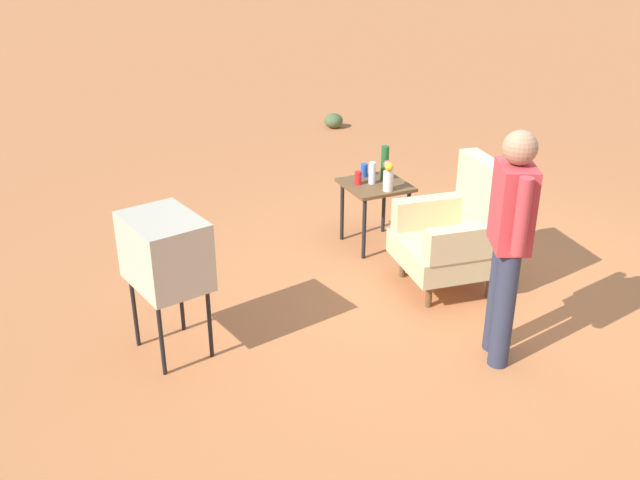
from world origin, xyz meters
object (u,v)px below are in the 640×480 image
at_px(side_table, 375,193).
at_px(soda_can_blue, 364,170).
at_px(armchair, 460,231).
at_px(soda_can_red, 358,178).
at_px(flower_vase, 388,175).
at_px(bottle_wine_green, 385,163).
at_px(person_standing, 509,235).
at_px(tv_on_stand, 165,252).
at_px(bottle_short_clear, 372,173).

relative_size(side_table, soda_can_blue, 5.00).
distance_m(armchair, side_table, 1.02).
distance_m(soda_can_red, flower_vase, 0.31).
height_order(armchair, bottle_wine_green, armchair).
distance_m(soda_can_blue, soda_can_red, 0.22).
height_order(armchair, person_standing, person_standing).
xyz_separation_m(side_table, bottle_wine_green, (-0.06, 0.12, 0.25)).
relative_size(person_standing, soda_can_red, 13.44).
height_order(bottle_wine_green, soda_can_blue, bottle_wine_green).
bearing_deg(person_standing, soda_can_red, -178.35).
relative_size(side_table, soda_can_red, 5.00).
bearing_deg(side_table, soda_can_blue, -177.61).
bearing_deg(tv_on_stand, flower_vase, 110.10).
bearing_deg(bottle_wine_green, armchair, 6.81).
xyz_separation_m(armchair, side_table, (-0.99, -0.25, 0.02)).
height_order(side_table, flower_vase, flower_vase).
bearing_deg(flower_vase, tv_on_stand, -69.90).
bearing_deg(flower_vase, bottle_short_clear, -169.17).
xyz_separation_m(soda_can_red, flower_vase, (0.25, 0.16, 0.09)).
xyz_separation_m(bottle_wine_green, soda_can_red, (0.01, -0.27, -0.10)).
distance_m(armchair, bottle_wine_green, 1.09).
relative_size(tv_on_stand, soda_can_blue, 8.44).
height_order(side_table, bottle_wine_green, bottle_wine_green).
bearing_deg(soda_can_red, armchair, 21.03).
distance_m(side_table, bottle_short_clear, 0.19).
bearing_deg(bottle_wine_green, person_standing, -6.02).
xyz_separation_m(tv_on_stand, bottle_short_clear, (-1.00, 2.11, -0.07)).
distance_m(side_table, soda_can_red, 0.22).
height_order(soda_can_red, bottle_short_clear, bottle_short_clear).
bearing_deg(soda_can_blue, person_standing, -2.25).
relative_size(person_standing, flower_vase, 6.19).
bearing_deg(person_standing, armchair, 161.13).
height_order(person_standing, bottle_short_clear, person_standing).
xyz_separation_m(side_table, flower_vase, (0.20, 0.01, 0.24)).
height_order(tv_on_stand, flower_vase, tv_on_stand).
height_order(soda_can_blue, soda_can_red, same).
distance_m(bottle_wine_green, bottle_short_clear, 0.17).
distance_m(bottle_short_clear, flower_vase, 0.23).
relative_size(soda_can_blue, flower_vase, 0.46).
distance_m(armchair, soda_can_red, 1.13).
bearing_deg(bottle_short_clear, side_table, 66.05).
height_order(armchair, flower_vase, armchair).
height_order(bottle_wine_green, soda_can_red, bottle_wine_green).
bearing_deg(bottle_wine_green, side_table, -65.22).
relative_size(side_table, person_standing, 0.37).
distance_m(person_standing, flower_vase, 1.79).
bearing_deg(tv_on_stand, soda_can_red, 117.60).
distance_m(bottle_wine_green, flower_vase, 0.28).
relative_size(side_table, bottle_wine_green, 1.90).
bearing_deg(bottle_short_clear, bottle_wine_green, 105.51).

